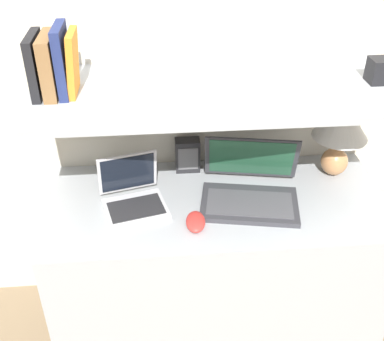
{
  "coord_description": "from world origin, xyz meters",
  "views": [
    {
      "loc": [
        -0.23,
        -1.19,
        1.88
      ],
      "look_at": [
        -0.1,
        0.3,
        0.9
      ],
      "focal_mm": 45.0,
      "sensor_mm": 36.0,
      "label": 1
    }
  ],
  "objects": [
    {
      "name": "laptop_small",
      "position": [
        -0.33,
        0.29,
        0.79
      ],
      "size": [
        0.27,
        0.27,
        0.2
      ],
      "color": "silver",
      "rests_on": "desk"
    },
    {
      "name": "router_box",
      "position": [
        -0.1,
        0.53,
        0.82
      ],
      "size": [
        0.1,
        0.07,
        0.14
      ],
      "color": "black",
      "rests_on": "desk"
    },
    {
      "name": "shelf_gadget",
      "position": [
        0.58,
        0.36,
        1.24
      ],
      "size": [
        0.1,
        0.08,
        0.09
      ],
      "color": "black",
      "rests_on": "shelf"
    },
    {
      "name": "table_lamp",
      "position": [
        0.51,
        0.44,
        0.97
      ],
      "size": [
        0.22,
        0.22,
        0.33
      ],
      "color": "#B27A4C",
      "rests_on": "desk"
    },
    {
      "name": "book_black",
      "position": [
        -0.62,
        0.36,
        1.3
      ],
      "size": [
        0.03,
        0.17,
        0.2
      ],
      "color": "black",
      "rests_on": "shelf"
    },
    {
      "name": "book_orange",
      "position": [
        -0.5,
        0.36,
        1.3
      ],
      "size": [
        0.04,
        0.14,
        0.21
      ],
      "color": "orange",
      "rests_on": "shelf"
    },
    {
      "name": "book_navy",
      "position": [
        -0.53,
        0.36,
        1.31
      ],
      "size": [
        0.03,
        0.16,
        0.23
      ],
      "color": "navy",
      "rests_on": "shelf"
    },
    {
      "name": "desk",
      "position": [
        0.0,
        0.3,
        0.38
      ],
      "size": [
        1.32,
        0.59,
        0.75
      ],
      "color": "#999EA3",
      "rests_on": "ground_plane"
    },
    {
      "name": "back_riser",
      "position": [
        0.0,
        0.61,
        0.58
      ],
      "size": [
        1.32,
        0.04,
        1.17
      ],
      "color": "beige",
      "rests_on": "ground_plane"
    },
    {
      "name": "computer_mouse",
      "position": [
        -0.1,
        0.15,
        0.77
      ],
      "size": [
        0.08,
        0.12,
        0.04
      ],
      "color": "red",
      "rests_on": "desk"
    },
    {
      "name": "book_brown",
      "position": [
        -0.57,
        0.36,
        1.3
      ],
      "size": [
        0.04,
        0.18,
        0.2
      ],
      "color": "brown",
      "rests_on": "shelf"
    },
    {
      "name": "laptop_large",
      "position": [
        0.12,
        0.3,
        0.8
      ],
      "size": [
        0.42,
        0.37,
        0.23
      ],
      "color": "#333338",
      "rests_on": "desk"
    },
    {
      "name": "wall_back",
      "position": [
        0.0,
        0.66,
        1.2
      ],
      "size": [
        6.0,
        0.05,
        2.4
      ],
      "color": "beige",
      "rests_on": "ground_plane"
    },
    {
      "name": "shelf",
      "position": [
        0.0,
        0.36,
        1.18
      ],
      "size": [
        1.32,
        0.53,
        0.03
      ],
      "color": "#999EA3",
      "rests_on": "back_riser"
    }
  ]
}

